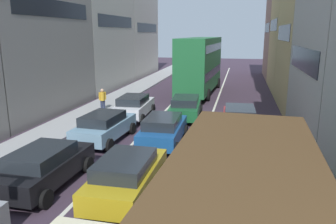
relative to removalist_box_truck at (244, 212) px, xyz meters
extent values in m
cube|color=#A3A3A3|center=(-10.39, 17.65, -1.90)|extent=(2.60, 64.00, 0.14)
cube|color=silver|center=(-5.39, 17.65, -1.97)|extent=(0.16, 60.00, 0.01)
cube|color=silver|center=(-1.99, 17.65, -1.97)|extent=(0.16, 60.00, 0.01)
cube|color=gray|center=(-15.69, 14.15, 4.41)|extent=(7.00, 10.90, 12.76)
cube|color=black|center=(-12.18, 14.15, 5.05)|extent=(0.02, 8.80, 1.10)
cube|color=#B2ADA3|center=(-15.69, 25.15, 3.97)|extent=(7.00, 10.90, 11.89)
cube|color=black|center=(-12.18, 25.15, 4.57)|extent=(0.02, 8.80, 1.10)
cube|color=#B2ADA3|center=(-15.69, 36.15, 3.57)|extent=(7.00, 10.90, 11.08)
cube|color=black|center=(-12.18, 36.15, 4.12)|extent=(0.02, 8.80, 1.10)
cube|color=#936B5B|center=(6.21, 37.25, 3.55)|extent=(7.00, 8.70, 11.05)
cube|color=black|center=(2.69, 37.25, 4.10)|extent=(0.02, 7.04, 1.10)
cube|color=tan|center=(6.21, 28.45, 3.67)|extent=(7.00, 8.70, 11.29)
cube|color=black|center=(2.69, 28.45, 4.24)|extent=(0.02, 7.04, 1.10)
cube|color=tan|center=(6.21, 19.65, 3.02)|extent=(7.00, 8.70, 9.98)
cube|color=black|center=(2.69, 19.65, 3.52)|extent=(0.02, 7.04, 1.10)
cube|color=black|center=(2.69, 10.85, 2.29)|extent=(0.02, 7.04, 1.10)
cube|color=#1E5933|center=(0.14, 2.88, -0.54)|extent=(2.51, 2.51, 1.90)
cube|color=black|center=(0.20, 4.09, -0.16)|extent=(2.02, 0.13, 0.70)
cube|color=white|center=(-1.25, -0.82, 0.49)|extent=(0.24, 4.48, 0.90)
cylinder|color=black|center=(-1.06, 3.02, -1.49)|extent=(0.35, 0.97, 0.96)
cylinder|color=black|center=(1.34, 2.90, -1.49)|extent=(0.35, 0.97, 0.96)
cube|color=#B29319|center=(-3.80, 3.69, -1.30)|extent=(1.82, 4.31, 0.70)
cube|color=#1E2328|center=(-3.80, 3.49, -0.74)|extent=(1.59, 2.41, 0.52)
cylinder|color=black|center=(-4.73, 5.15, -1.65)|extent=(0.22, 0.64, 0.64)
cylinder|color=black|center=(-2.89, 5.16, -1.65)|extent=(0.22, 0.64, 0.64)
cylinder|color=black|center=(-4.72, 2.23, -1.65)|extent=(0.22, 0.64, 0.64)
cylinder|color=black|center=(-2.88, 2.24, -1.65)|extent=(0.22, 0.64, 0.64)
cube|color=black|center=(-7.00, 3.82, -1.30)|extent=(1.90, 4.34, 0.70)
cube|color=#1E2328|center=(-7.00, 3.62, -0.74)|extent=(1.64, 2.44, 0.52)
cylinder|color=black|center=(-7.88, 5.30, -1.65)|extent=(0.23, 0.64, 0.64)
cylinder|color=black|center=(-6.04, 5.26, -1.65)|extent=(0.23, 0.64, 0.64)
cylinder|color=black|center=(-6.11, 2.34, -1.65)|extent=(0.23, 0.64, 0.64)
cube|color=#194C8C|center=(-3.86, 9.29, -1.30)|extent=(1.91, 4.35, 0.70)
cube|color=#1E2328|center=(-3.85, 9.09, -0.74)|extent=(1.65, 2.45, 0.52)
cylinder|color=black|center=(-4.81, 10.73, -1.65)|extent=(0.24, 0.65, 0.64)
cylinder|color=black|center=(-2.97, 10.77, -1.65)|extent=(0.24, 0.65, 0.64)
cylinder|color=black|center=(-4.74, 7.80, -1.65)|extent=(0.24, 0.65, 0.64)
cylinder|color=black|center=(-2.90, 7.85, -1.65)|extent=(0.24, 0.65, 0.64)
cube|color=#759EB7|center=(-6.95, 9.19, -1.30)|extent=(2.05, 4.40, 0.70)
cube|color=#1E2328|center=(-6.97, 8.99, -0.74)|extent=(1.72, 2.50, 0.52)
cylinder|color=black|center=(-7.79, 10.70, -1.65)|extent=(0.26, 0.65, 0.64)
cylinder|color=black|center=(-5.95, 10.60, -1.65)|extent=(0.26, 0.65, 0.64)
cylinder|color=black|center=(-7.96, 7.79, -1.65)|extent=(0.26, 0.65, 0.64)
cylinder|color=black|center=(-6.12, 7.68, -1.65)|extent=(0.26, 0.65, 0.64)
cube|color=#19592D|center=(-3.60, 14.55, -1.30)|extent=(2.09, 4.41, 0.70)
cube|color=#1E2328|center=(-3.58, 14.35, -0.74)|extent=(1.75, 2.51, 0.52)
cylinder|color=black|center=(-4.62, 15.94, -1.65)|extent=(0.26, 0.65, 0.64)
cylinder|color=black|center=(-2.78, 16.07, -1.65)|extent=(0.26, 0.65, 0.64)
cylinder|color=black|center=(-4.41, 13.03, -1.65)|extent=(0.26, 0.65, 0.64)
cylinder|color=black|center=(-2.58, 13.15, -1.65)|extent=(0.26, 0.65, 0.64)
cube|color=silver|center=(-6.97, 14.10, -1.30)|extent=(1.96, 4.36, 0.70)
cube|color=#1E2328|center=(-6.96, 13.90, -0.74)|extent=(1.67, 2.46, 0.52)
cylinder|color=black|center=(-7.94, 15.52, -1.65)|extent=(0.24, 0.65, 0.64)
cylinder|color=black|center=(-6.10, 15.59, -1.65)|extent=(0.24, 0.65, 0.64)
cylinder|color=black|center=(-7.83, 12.60, -1.65)|extent=(0.24, 0.65, 0.64)
cylinder|color=black|center=(-5.99, 12.67, -1.65)|extent=(0.24, 0.65, 0.64)
cube|color=beige|center=(-0.41, 7.02, -1.30)|extent=(1.91, 4.35, 0.70)
cube|color=#1E2328|center=(-0.41, 6.82, -0.74)|extent=(1.65, 2.45, 0.52)
cylinder|color=black|center=(-1.37, 8.46, -1.65)|extent=(0.24, 0.65, 0.64)
cylinder|color=black|center=(0.47, 8.51, -1.65)|extent=(0.24, 0.65, 0.64)
cylinder|color=black|center=(-1.29, 5.54, -1.65)|extent=(0.24, 0.65, 0.64)
cylinder|color=black|center=(0.55, 5.59, -1.65)|extent=(0.24, 0.65, 0.64)
cube|color=#A51E1E|center=(-0.15, 12.22, -1.30)|extent=(1.96, 4.36, 0.70)
cube|color=#1E2328|center=(-0.14, 12.02, -0.74)|extent=(1.67, 2.47, 0.52)
cylinder|color=black|center=(-1.12, 13.65, -1.65)|extent=(0.24, 0.65, 0.64)
cylinder|color=black|center=(0.72, 13.71, -1.65)|extent=(0.24, 0.65, 0.64)
cylinder|color=black|center=(-1.01, 10.72, -1.65)|extent=(0.24, 0.65, 0.64)
cylinder|color=black|center=(0.83, 10.79, -1.65)|extent=(0.24, 0.65, 0.64)
cube|color=#1E6033|center=(-3.83, 23.85, -0.27)|extent=(3.04, 10.62, 2.40)
cube|color=black|center=(-3.83, 23.85, 0.09)|extent=(3.04, 9.99, 0.70)
cube|color=#1E6033|center=(-3.83, 23.85, 2.01)|extent=(3.04, 10.62, 2.16)
cube|color=black|center=(-3.83, 23.85, 2.25)|extent=(3.04, 9.99, 0.64)
cylinder|color=black|center=(-4.88, 27.69, -1.47)|extent=(0.35, 1.01, 1.00)
cylinder|color=black|center=(-2.38, 27.56, -1.47)|extent=(0.35, 1.01, 1.00)
cylinder|color=black|center=(-5.24, 20.77, -1.47)|extent=(0.35, 1.01, 1.00)
cylinder|color=black|center=(-2.74, 20.64, -1.47)|extent=(0.35, 1.01, 1.00)
cylinder|color=#262D47|center=(-9.74, 15.18, -1.56)|extent=(0.16, 0.16, 0.82)
cylinder|color=#262D47|center=(-9.61, 15.31, -1.56)|extent=(0.16, 0.16, 0.82)
cylinder|color=gold|center=(-9.68, 15.24, -0.85)|extent=(0.34, 0.34, 0.60)
sphere|color=tan|center=(-9.68, 15.24, -0.43)|extent=(0.24, 0.24, 0.24)
cylinder|color=gold|center=(-9.84, 15.09, -0.82)|extent=(0.10, 0.10, 0.55)
cylinder|color=gold|center=(-9.52, 15.39, -0.82)|extent=(0.10, 0.10, 0.55)
camera|label=1|loc=(-0.20, -6.24, 3.54)|focal=35.42mm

